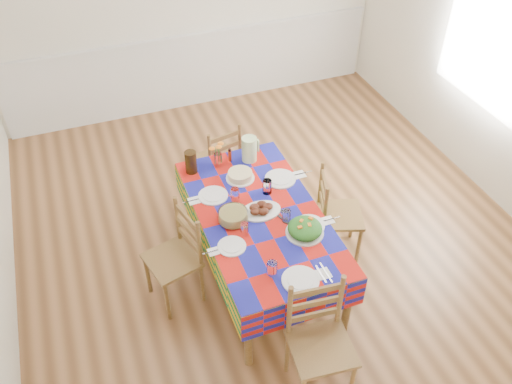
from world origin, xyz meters
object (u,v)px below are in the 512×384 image
chair_near (319,343)px  chair_far (220,161)px  green_pitcher (249,149)px  meat_platter (261,209)px  dining_table (260,221)px  chair_right (336,215)px  tea_pitcher (191,162)px  chair_left (177,258)px

chair_near → chair_far: chair_near is taller
green_pitcher → chair_near: size_ratio=0.24×
meat_platter → green_pitcher: 0.69m
meat_platter → dining_table: bearing=-121.4°
green_pitcher → chair_right: green_pitcher is taller
dining_table → tea_pitcher: (-0.36, 0.71, 0.18)m
dining_table → chair_near: size_ratio=1.88×
chair_far → chair_left: (-0.70, -1.09, 0.02)m
dining_table → tea_pitcher: size_ratio=8.57×
meat_platter → chair_left: 0.76m
green_pitcher → tea_pitcher: size_ratio=1.12×
dining_table → tea_pitcher: 0.81m
chair_near → chair_left: (-0.70, 1.10, -0.03)m
chair_right → chair_near: bearing=167.5°
green_pitcher → tea_pitcher: green_pitcher is taller
chair_right → meat_platter: bearing=108.7°
chair_far → chair_near: bearing=77.8°
chair_right → green_pitcher: bearing=57.5°
chair_left → chair_right: 1.39m
chair_right → chair_far: bearing=51.8°
tea_pitcher → chair_far: size_ratio=0.24×
tea_pitcher → chair_left: 0.85m
green_pitcher → tea_pitcher: (-0.52, 0.02, -0.01)m
tea_pitcher → chair_far: 0.65m
tea_pitcher → dining_table: bearing=-63.3°
green_pitcher → chair_far: (-0.16, 0.41, -0.38)m
green_pitcher → chair_left: bearing=-141.6°
green_pitcher → chair_far: bearing=111.1°
dining_table → green_pitcher: 0.74m
meat_platter → chair_right: 0.74m
meat_platter → green_pitcher: size_ratio=1.43×
chair_near → meat_platter: bearing=95.5°
chair_far → meat_platter: bearing=78.2°
tea_pitcher → chair_far: tea_pitcher is taller
dining_table → chair_far: size_ratio=2.06×
chair_left → chair_right: chair_left is taller
dining_table → chair_right: size_ratio=2.01×
green_pitcher → chair_near: bearing=-95.1°
dining_table → chair_far: (0.01, 1.10, -0.19)m
green_pitcher → chair_right: (0.53, -0.68, -0.37)m
meat_platter → chair_far: size_ratio=0.38×
green_pitcher → tea_pitcher: bearing=178.2°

